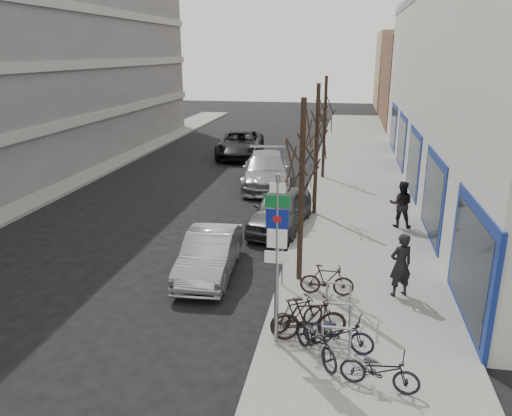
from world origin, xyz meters
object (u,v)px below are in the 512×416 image
at_px(tree_near, 303,149).
at_px(meter_mid, 301,205).
at_px(bike_rack, 337,314).
at_px(pedestrian_far, 401,204).
at_px(tree_far, 325,103).
at_px(bike_mid_inner, 297,313).
at_px(lane_car, 240,144).
at_px(tree_mid, 318,119).
at_px(pedestrian_near, 401,265).
at_px(bike_near_right, 309,318).
at_px(parked_car_back, 266,170).
at_px(meter_front, 282,260).
at_px(bike_far_inner, 327,280).
at_px(bike_far_curb, 380,367).
at_px(parked_car_front, 210,254).
at_px(highway_sign_pole, 277,250).
at_px(bike_mid_curb, 338,329).
at_px(bike_near_left, 316,337).
at_px(parked_car_mid, 281,209).
at_px(meter_back, 311,173).

height_order(tree_near, meter_mid, tree_near).
distance_m(bike_rack, pedestrian_far, 8.57).
xyz_separation_m(tree_far, bike_mid_inner, (0.23, -15.92, -3.50)).
bearing_deg(lane_car, tree_mid, -69.56).
bearing_deg(pedestrian_near, bike_near_right, 23.31).
relative_size(bike_near_right, parked_car_back, 0.31).
xyz_separation_m(meter_front, pedestrian_near, (3.29, -0.08, 0.15)).
height_order(bike_far_inner, pedestrian_far, pedestrian_far).
relative_size(bike_far_curb, parked_car_front, 0.38).
distance_m(highway_sign_pole, bike_far_inner, 3.35).
bearing_deg(bike_mid_curb, tree_near, 32.60).
bearing_deg(lane_car, meter_front, -79.72).
xyz_separation_m(bike_near_left, parked_car_front, (-3.57, 4.12, 0.01)).
bearing_deg(lane_car, bike_rack, -77.30).
bearing_deg(tree_near, bike_mid_inner, -85.42).
bearing_deg(pedestrian_far, bike_far_inner, 73.31).
bearing_deg(meter_front, pedestrian_far, 56.80).
height_order(bike_mid_inner, bike_far_inner, bike_far_inner).
height_order(parked_car_mid, lane_car, lane_car).
bearing_deg(bike_far_curb, lane_car, 29.49).
relative_size(tree_mid, bike_near_left, 3.19).
bearing_deg(parked_car_back, tree_far, 27.02).
bearing_deg(bike_far_inner, pedestrian_near, -80.46).
height_order(bike_far_inner, parked_car_back, parked_car_back).
bearing_deg(tree_near, tree_mid, 90.00).
bearing_deg(tree_far, tree_mid, -90.00).
distance_m(tree_mid, bike_mid_curb, 10.71).
bearing_deg(bike_near_left, lane_car, 71.30).
relative_size(bike_near_left, parked_car_mid, 0.38).
height_order(highway_sign_pole, bike_rack, highway_sign_pole).
relative_size(meter_front, bike_mid_curb, 0.76).
relative_size(tree_far, bike_mid_curb, 3.28).
bearing_deg(meter_front, bike_rack, -55.49).
bearing_deg(bike_far_inner, meter_front, 71.76).
relative_size(bike_rack, meter_back, 1.78).
distance_m(parked_car_front, pedestrian_near, 5.70).
relative_size(meter_back, bike_far_curb, 0.79).
height_order(meter_mid, parked_car_front, meter_mid).
xyz_separation_m(tree_near, bike_far_inner, (0.86, -0.92, -3.49)).
relative_size(bike_rack, parked_car_front, 0.54).
xyz_separation_m(tree_far, meter_mid, (-0.45, -8.00, -3.19)).
relative_size(bike_near_left, lane_car, 0.29).
height_order(bike_rack, bike_far_curb, bike_far_curb).
height_order(meter_front, parked_car_back, parked_car_back).
bearing_deg(parked_car_front, tree_mid, 62.83).
relative_size(highway_sign_pole, bike_mid_inner, 2.84).
xyz_separation_m(highway_sign_pole, parked_car_back, (-2.60, 14.55, -1.61)).
relative_size(bike_mid_curb, bike_mid_inner, 1.13).
relative_size(bike_near_right, bike_mid_inner, 1.24).
bearing_deg(tree_near, highway_sign_pole, -93.26).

